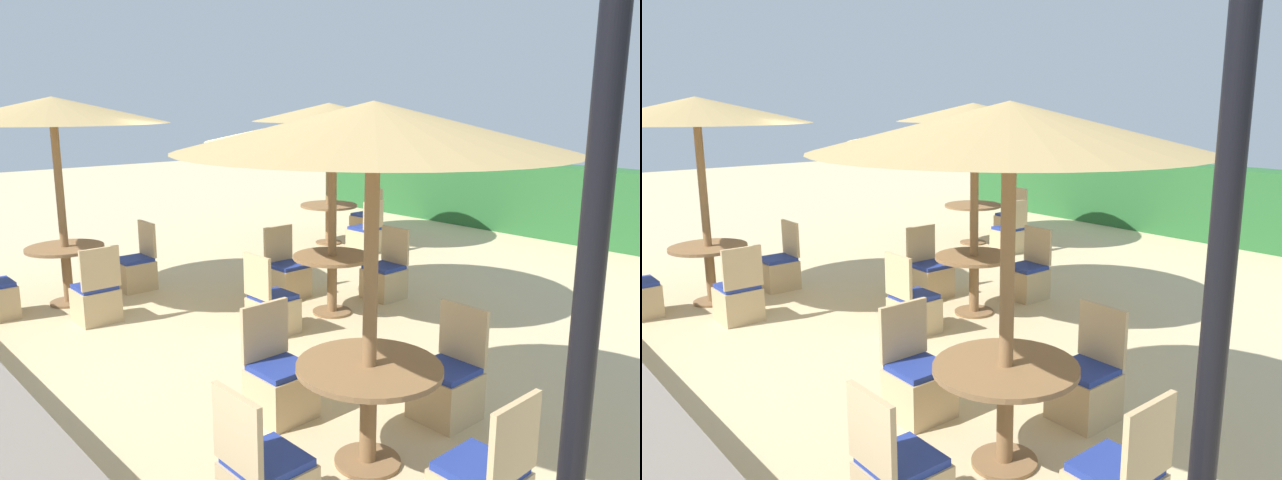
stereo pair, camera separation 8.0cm
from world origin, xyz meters
The scene contains 20 objects.
ground_plane centered at (0.00, 0.00, 0.00)m, with size 40.00×40.00×0.00m, color #D1BA8C.
hedge_row centered at (0.00, 6.86, 0.70)m, with size 13.00×0.70×1.40m, color #28602D.
lamp_post centered at (4.47, -1.83, 2.35)m, with size 0.36×0.36×3.32m.
parasol_center centered at (0.18, 0.64, 2.26)m, with size 2.97×2.97×2.43m.
round_table_center centered at (0.18, 0.64, 0.56)m, with size 0.96×0.96×0.73m.
patio_chair_center_north centered at (0.18, 1.59, 0.26)m, with size 0.46×0.46×0.93m.
patio_chair_center_west centered at (-0.74, 0.67, 0.26)m, with size 0.46×0.46×0.93m.
patio_chair_center_south centered at (0.23, -0.32, 0.26)m, with size 0.46×0.46×0.93m.
parasol_front_right centered at (2.79, -1.40, 2.38)m, with size 2.59×2.59×2.55m.
round_table_front_right centered at (2.79, -1.40, 0.59)m, with size 1.03×1.03×0.76m.
patio_chair_front_right_west centered at (1.82, -1.44, 0.26)m, with size 0.46×0.46×0.93m.
patio_chair_front_right_north centered at (2.75, -0.43, 0.26)m, with size 0.46×0.46×0.93m.
parasol_front_left centered at (-2.35, -1.67, 2.45)m, with size 2.79×2.79×2.62m.
round_table_front_left centered at (-2.35, -1.67, 0.57)m, with size 0.96×0.96×0.76m.
patio_chair_front_left_north centered at (-2.39, -0.72, 0.26)m, with size 0.46×0.46×0.93m.
patio_chair_front_left_east centered at (-1.43, -1.67, 0.26)m, with size 0.46×0.46×0.93m.
parasol_back_left centered at (-2.79, 3.26, 2.38)m, with size 2.76×2.76×2.55m.
round_table_back_left centered at (-2.79, 3.26, 0.57)m, with size 1.04×1.04×0.73m.
patio_chair_back_left_north centered at (-2.80, 4.27, 0.26)m, with size 0.46×0.46×0.93m.
patio_chair_back_left_east centered at (-1.84, 3.26, 0.26)m, with size 0.46×0.46×0.93m.
Camera 1 is at (5.61, -4.33, 2.53)m, focal length 35.00 mm.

